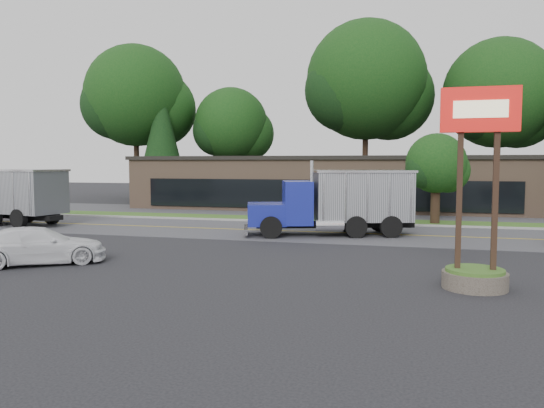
# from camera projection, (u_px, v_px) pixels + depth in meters

# --- Properties ---
(ground) EXTENTS (140.00, 140.00, 0.00)m
(ground) POSITION_uv_depth(u_px,v_px,m) (185.00, 258.00, 20.97)
(ground) COLOR #2E2E33
(ground) RESTS_ON ground
(road) EXTENTS (60.00, 8.00, 0.02)m
(road) POSITION_uv_depth(u_px,v_px,m) (252.00, 230.00, 29.64)
(road) COLOR #56565B
(road) RESTS_ON ground
(center_line) EXTENTS (60.00, 0.12, 0.01)m
(center_line) POSITION_uv_depth(u_px,v_px,m) (252.00, 230.00, 29.64)
(center_line) COLOR gold
(center_line) RESTS_ON ground
(curb) EXTENTS (60.00, 0.30, 0.12)m
(curb) POSITION_uv_depth(u_px,v_px,m) (272.00, 222.00, 33.68)
(curb) COLOR #9E9E99
(curb) RESTS_ON ground
(grass_verge) EXTENTS (60.00, 3.40, 0.03)m
(grass_verge) POSITION_uv_depth(u_px,v_px,m) (279.00, 219.00, 35.42)
(grass_verge) COLOR #325E20
(grass_verge) RESTS_ON ground
(far_parking) EXTENTS (60.00, 7.00, 0.02)m
(far_parking) POSITION_uv_depth(u_px,v_px,m) (295.00, 212.00, 40.23)
(far_parking) COLOR #56565B
(far_parking) RESTS_ON ground
(strip_mall) EXTENTS (32.00, 12.00, 4.00)m
(strip_mall) POSITION_uv_depth(u_px,v_px,m) (333.00, 183.00, 45.34)
(strip_mall) COLOR #876853
(strip_mall) RESTS_ON ground
(bilo_sign) EXTENTS (2.20, 1.90, 5.95)m
(bilo_sign) POSITION_uv_depth(u_px,v_px,m) (476.00, 221.00, 15.70)
(bilo_sign) COLOR #6B6054
(bilo_sign) RESTS_ON ground
(tree_far_a) EXTENTS (11.37, 10.70, 16.21)m
(tree_far_a) POSITION_uv_depth(u_px,v_px,m) (138.00, 101.00, 56.23)
(tree_far_a) COLOR #382619
(tree_far_a) RESTS_ON ground
(tree_far_b) EXTENTS (8.17, 7.69, 11.66)m
(tree_far_b) POSITION_uv_depth(u_px,v_px,m) (233.00, 128.00, 55.78)
(tree_far_b) COLOR #382619
(tree_far_b) RESTS_ON ground
(tree_far_c) EXTENTS (12.38, 11.66, 17.67)m
(tree_far_c) POSITION_uv_depth(u_px,v_px,m) (368.00, 86.00, 51.91)
(tree_far_c) COLOR #382619
(tree_far_c) RESTS_ON ground
(tree_far_d) EXTENTS (10.51, 9.89, 14.99)m
(tree_far_d) POSITION_uv_depth(u_px,v_px,m) (501.00, 99.00, 47.97)
(tree_far_d) COLOR #382619
(tree_far_d) RESTS_ON ground
(evergreen_left) EXTENTS (5.13, 5.13, 11.66)m
(evergreen_left) POSITION_uv_depth(u_px,v_px,m) (162.00, 137.00, 53.49)
(evergreen_left) COLOR #382619
(evergreen_left) RESTS_ON ground
(tree_verge) EXTENTS (3.91, 3.68, 5.58)m
(tree_verge) POSITION_uv_depth(u_px,v_px,m) (437.00, 166.00, 32.60)
(tree_verge) COLOR #382619
(tree_verge) RESTS_ON ground
(dump_truck_red) EXTENTS (10.56, 4.51, 3.36)m
(dump_truck_red) POSITION_uv_depth(u_px,v_px,m) (2.00, 195.00, 32.51)
(dump_truck_red) COLOR black
(dump_truck_red) RESTS_ON ground
(dump_truck_blue) EXTENTS (8.78, 4.91, 3.36)m
(dump_truck_blue) POSITION_uv_depth(u_px,v_px,m) (339.00, 201.00, 27.41)
(dump_truck_blue) COLOR black
(dump_truck_blue) RESTS_ON ground
(rally_car) EXTENTS (4.98, 4.32, 1.38)m
(rally_car) POSITION_uv_depth(u_px,v_px,m) (39.00, 246.00, 19.65)
(rally_car) COLOR white
(rally_car) RESTS_ON ground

